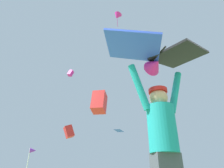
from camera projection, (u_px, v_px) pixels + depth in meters
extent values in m
cylinder|color=teal|center=(162.00, 129.00, 2.33)|extent=(0.35, 0.35, 0.56)
sphere|color=tan|center=(159.00, 98.00, 2.51)|extent=(0.23, 0.23, 0.23)
cylinder|color=red|center=(158.00, 91.00, 2.55)|extent=(0.25, 0.25, 0.05)
cylinder|color=teal|center=(175.00, 92.00, 2.63)|extent=(0.28, 0.09, 0.62)
cylinder|color=teal|center=(139.00, 87.00, 2.49)|extent=(0.28, 0.09, 0.62)
cylinder|color=black|center=(154.00, 59.00, 2.77)|extent=(0.03, 0.60, 0.02)
cube|color=black|center=(179.00, 55.00, 2.82)|extent=(0.89, 0.84, 0.18)
cube|color=blue|center=(133.00, 46.00, 2.63)|extent=(0.90, 0.85, 0.18)
cone|color=#DB2393|center=(155.00, 65.00, 2.73)|extent=(0.24, 0.20, 0.24)
pyramid|color=blue|center=(119.00, 130.00, 16.86)|extent=(0.79, 0.80, 0.23)
cube|color=red|center=(99.00, 102.00, 12.33)|extent=(1.27, 1.33, 1.47)
cube|color=red|center=(69.00, 132.00, 22.37)|extent=(1.32, 0.97, 1.58)
cube|color=#DB2393|center=(71.00, 73.00, 37.70)|extent=(1.40, 1.12, 1.49)
cone|color=#DB2393|center=(117.00, 16.00, 27.90)|extent=(1.48, 1.36, 1.20)
cylinder|color=#991867|center=(117.00, 22.00, 27.39)|extent=(0.05, 0.05, 1.51)
cone|color=purple|center=(33.00, 151.00, 9.19)|extent=(0.28, 0.24, 0.24)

